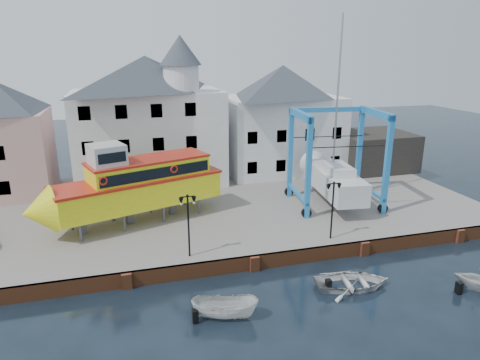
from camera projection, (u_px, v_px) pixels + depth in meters
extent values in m
plane|color=black|center=(254.00, 270.00, 27.77)|extent=(140.00, 140.00, 0.00)
cube|color=slate|center=(217.00, 206.00, 37.75)|extent=(44.00, 22.00, 1.00)
cube|color=brown|center=(254.00, 263.00, 27.73)|extent=(44.00, 0.25, 1.00)
cube|color=brown|center=(127.00, 281.00, 25.51)|extent=(0.60, 0.36, 1.00)
cube|color=brown|center=(255.00, 264.00, 27.57)|extent=(0.60, 0.36, 1.00)
cube|color=brown|center=(364.00, 249.00, 29.64)|extent=(0.60, 0.36, 1.00)
cube|color=brown|center=(460.00, 236.00, 31.70)|extent=(0.60, 0.36, 1.00)
cube|color=tan|center=(3.00, 154.00, 38.30)|extent=(8.00, 7.00, 7.50)
cube|color=black|center=(4.00, 188.00, 35.87)|extent=(1.00, 0.08, 1.20)
cube|color=silver|center=(150.00, 137.00, 41.90)|extent=(14.00, 8.00, 9.00)
pyramid|color=#373E45|center=(146.00, 73.00, 40.11)|extent=(14.00, 8.00, 3.20)
cube|color=black|center=(92.00, 181.00, 37.68)|extent=(1.00, 0.08, 1.20)
cube|color=black|center=(127.00, 179.00, 38.45)|extent=(1.00, 0.08, 1.20)
cube|color=black|center=(160.00, 176.00, 39.23)|extent=(1.00, 0.08, 1.20)
cube|color=black|center=(193.00, 174.00, 40.00)|extent=(1.00, 0.08, 1.20)
cube|color=black|center=(88.00, 148.00, 36.80)|extent=(1.00, 0.08, 1.20)
cube|color=black|center=(124.00, 146.00, 37.58)|extent=(1.00, 0.08, 1.20)
cube|color=black|center=(158.00, 144.00, 38.35)|extent=(1.00, 0.08, 1.20)
cube|color=black|center=(192.00, 142.00, 39.13)|extent=(1.00, 0.08, 1.20)
cube|color=black|center=(84.00, 113.00, 35.92)|extent=(1.00, 0.08, 1.20)
cube|color=black|center=(121.00, 112.00, 36.70)|extent=(1.00, 0.08, 1.20)
cube|color=black|center=(157.00, 111.00, 37.47)|extent=(1.00, 0.08, 1.20)
cube|color=black|center=(190.00, 109.00, 38.25)|extent=(1.00, 0.08, 1.20)
cylinder|color=silver|center=(181.00, 79.00, 38.79)|extent=(3.20, 3.20, 2.40)
cone|color=#373E45|center=(180.00, 50.00, 38.06)|extent=(3.80, 3.80, 2.60)
cube|color=silver|center=(281.00, 134.00, 46.12)|extent=(12.00, 8.00, 8.00)
pyramid|color=#373E45|center=(283.00, 81.00, 44.48)|extent=(12.00, 8.00, 3.20)
cube|color=black|center=(252.00, 168.00, 42.01)|extent=(1.00, 0.08, 1.20)
cube|color=black|center=(281.00, 166.00, 42.79)|extent=(1.00, 0.08, 1.20)
cube|color=black|center=(308.00, 164.00, 43.56)|extent=(1.00, 0.08, 1.20)
cube|color=black|center=(335.00, 162.00, 44.34)|extent=(1.00, 0.08, 1.20)
cube|color=black|center=(252.00, 138.00, 41.13)|extent=(1.00, 0.08, 1.20)
cube|color=black|center=(282.00, 136.00, 41.91)|extent=(1.00, 0.08, 1.20)
cube|color=black|center=(310.00, 135.00, 42.68)|extent=(1.00, 0.08, 1.20)
cube|color=black|center=(337.00, 133.00, 43.46)|extent=(1.00, 0.08, 1.20)
cube|color=black|center=(372.00, 150.00, 47.44)|extent=(8.00, 7.00, 4.00)
cylinder|color=black|center=(189.00, 227.00, 26.96)|extent=(0.12, 0.12, 4.00)
cube|color=black|center=(187.00, 197.00, 26.36)|extent=(0.90, 0.06, 0.06)
sphere|color=black|center=(187.00, 196.00, 26.34)|extent=(0.16, 0.16, 0.16)
cone|color=black|center=(181.00, 201.00, 26.33)|extent=(0.32, 0.32, 0.45)
sphere|color=silver|center=(181.00, 204.00, 26.39)|extent=(0.18, 0.18, 0.18)
cone|color=black|center=(194.00, 200.00, 26.54)|extent=(0.32, 0.32, 0.45)
sphere|color=silver|center=(194.00, 203.00, 26.59)|extent=(0.18, 0.18, 0.18)
cylinder|color=black|center=(332.00, 212.00, 29.54)|extent=(0.12, 0.12, 4.00)
cube|color=black|center=(334.00, 183.00, 28.94)|extent=(0.90, 0.06, 0.06)
sphere|color=black|center=(334.00, 182.00, 28.92)|extent=(0.16, 0.16, 0.16)
cone|color=black|center=(328.00, 188.00, 28.92)|extent=(0.32, 0.32, 0.45)
sphere|color=silver|center=(328.00, 190.00, 28.97)|extent=(0.18, 0.18, 0.18)
cone|color=black|center=(339.00, 187.00, 29.12)|extent=(0.32, 0.32, 0.45)
sphere|color=silver|center=(339.00, 189.00, 29.18)|extent=(0.18, 0.18, 0.18)
cylinder|color=#59595E|center=(81.00, 233.00, 29.41)|extent=(0.25, 0.25, 1.33)
cylinder|color=#59595E|center=(71.00, 221.00, 31.37)|extent=(0.25, 0.25, 1.33)
cylinder|color=#59595E|center=(124.00, 223.00, 31.10)|extent=(0.25, 0.25, 1.33)
cylinder|color=#59595E|center=(113.00, 212.00, 33.05)|extent=(0.25, 0.25, 1.33)
cylinder|color=#59595E|center=(164.00, 214.00, 32.78)|extent=(0.25, 0.25, 1.33)
cylinder|color=#59595E|center=(151.00, 205.00, 34.74)|extent=(0.25, 0.25, 1.33)
cylinder|color=#59595E|center=(199.00, 206.00, 34.47)|extent=(0.25, 0.25, 1.33)
cylinder|color=#59595E|center=(185.00, 197.00, 36.42)|extent=(0.25, 0.25, 1.33)
cube|color=#59595E|center=(82.00, 225.00, 30.63)|extent=(0.65, 0.59, 1.33)
cube|color=#59595E|center=(130.00, 215.00, 32.56)|extent=(0.65, 0.59, 1.33)
cube|color=#59595E|center=(172.00, 206.00, 34.48)|extent=(0.65, 0.59, 1.33)
cube|color=yellow|center=(140.00, 192.00, 32.56)|extent=(12.85, 7.21, 1.95)
cone|color=yellow|center=(38.00, 212.00, 28.66)|extent=(2.94, 3.82, 3.37)
cube|color=#B52212|center=(139.00, 179.00, 32.25)|extent=(13.15, 7.44, 0.20)
cube|color=yellow|center=(149.00, 169.00, 32.54)|extent=(9.38, 5.73, 1.42)
cube|color=black|center=(157.00, 173.00, 31.32)|extent=(8.08, 2.82, 0.80)
cube|color=black|center=(141.00, 165.00, 33.74)|extent=(8.08, 2.82, 0.80)
cube|color=#B52212|center=(148.00, 159.00, 32.31)|extent=(9.57, 5.87, 0.16)
cube|color=silver|center=(107.00, 156.00, 30.42)|extent=(2.93, 2.93, 1.62)
cube|color=black|center=(112.00, 158.00, 29.46)|extent=(1.85, 0.68, 0.71)
torus|color=#B52212|center=(103.00, 181.00, 29.07)|extent=(0.63, 0.32, 0.62)
torus|color=#B52212|center=(174.00, 169.00, 31.96)|extent=(0.63, 0.32, 0.62)
cube|color=#1C70B0|center=(308.00, 169.00, 32.66)|extent=(0.44, 0.44, 7.95)
cylinder|color=black|center=(306.00, 213.00, 33.70)|extent=(0.82, 0.38, 0.80)
cube|color=#1C70B0|center=(290.00, 153.00, 37.65)|extent=(0.44, 0.44, 7.95)
cylinder|color=black|center=(289.00, 192.00, 38.70)|extent=(0.82, 0.38, 0.80)
cube|color=#1C70B0|center=(387.00, 166.00, 33.59)|extent=(0.44, 0.44, 7.95)
cylinder|color=black|center=(383.00, 208.00, 34.64)|extent=(0.82, 0.38, 0.80)
cube|color=#1C70B0|center=(359.00, 151.00, 38.58)|extent=(0.44, 0.44, 7.95)
cylinder|color=black|center=(356.00, 188.00, 39.63)|extent=(0.82, 0.38, 0.80)
cube|color=#1C70B0|center=(301.00, 115.00, 34.05)|extent=(1.08, 5.69, 0.56)
cube|color=#1C70B0|center=(297.00, 193.00, 35.98)|extent=(0.96, 5.67, 0.24)
cube|color=#1C70B0|center=(376.00, 113.00, 34.98)|extent=(1.08, 5.69, 0.56)
cube|color=#1C70B0|center=(369.00, 190.00, 36.92)|extent=(0.96, 5.67, 0.24)
cube|color=#1C70B0|center=(328.00, 110.00, 37.01)|extent=(6.81, 1.21, 0.40)
cube|color=silver|center=(334.00, 181.00, 36.19)|extent=(3.62, 8.77, 1.82)
cone|color=silver|center=(315.00, 166.00, 40.96)|extent=(2.81, 2.12, 2.61)
cube|color=#59595E|center=(333.00, 196.00, 36.57)|extent=(0.52, 2.06, 0.80)
cube|color=silver|center=(338.00, 169.00, 35.28)|extent=(2.21, 3.60, 0.68)
cylinder|color=#99999E|center=(338.00, 95.00, 34.63)|extent=(0.18, 0.18, 12.50)
cube|color=black|center=(347.00, 147.00, 33.24)|extent=(6.19, 0.87, 0.05)
cube|color=black|center=(329.00, 137.00, 37.11)|extent=(6.19, 0.87, 0.05)
imported|color=silver|center=(225.00, 317.00, 22.88)|extent=(3.85, 2.47, 1.39)
imported|color=silver|center=(352.00, 287.00, 25.82)|extent=(4.96, 3.90, 0.93)
imported|color=silver|center=(480.00, 290.00, 25.53)|extent=(3.96, 3.95, 1.58)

